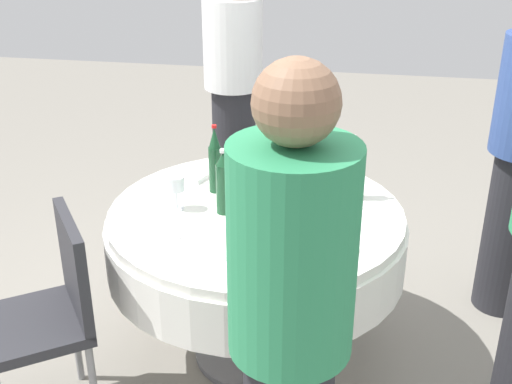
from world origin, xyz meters
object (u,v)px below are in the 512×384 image
bottle_dark_green_far (284,177)px  plate_near (320,177)px  wine_glass_west (176,185)px  bottle_green_inner (351,169)px  person_mid (290,336)px  person_inner (234,95)px  bottle_dark_green_west (224,183)px  plate_rear (323,248)px  dining_table (256,242)px  bottle_dark_green_east (257,178)px  bottle_dark_green_mid (215,161)px  plate_south (237,245)px  chair_front (52,306)px  wine_glass_inner (287,169)px

bottle_dark_green_far → plate_near: bottle_dark_green_far is taller
bottle_dark_green_far → wine_glass_west: bottle_dark_green_far is taller
bottle_green_inner → person_mid: size_ratio=0.18×
bottle_green_inner → person_inner: bearing=-145.6°
bottle_dark_green_west → plate_rear: 0.50m
bottle_green_inner → person_inner: 1.29m
dining_table → bottle_dark_green_east: bearing=170.2°
bottle_green_inner → plate_near: (-0.17, -0.14, -0.12)m
bottle_dark_green_mid → plate_rear: 0.68m
plate_near → person_inner: person_inner is taller
plate_rear → person_mid: bearing=-3.4°
bottle_dark_green_east → person_mid: size_ratio=0.19×
wine_glass_west → plate_near: 0.70m
bottle_dark_green_east → bottle_dark_green_mid: 0.25m
plate_rear → person_mid: (0.68, -0.04, 0.11)m
bottle_dark_green_far → plate_near: (-0.28, 0.14, -0.11)m
bottle_dark_green_mid → bottle_green_inner: (-0.03, 0.59, -0.01)m
wine_glass_west → plate_south: size_ratio=0.71×
bottle_dark_green_mid → person_mid: person_mid is taller
dining_table → chair_front: size_ratio=1.45×
bottle_dark_green_east → plate_near: bearing=145.9°
plate_south → plate_near: same height
wine_glass_inner → plate_south: wine_glass_inner is taller
bottle_dark_green_far → person_inner: bearing=-158.8°
plate_near → person_mid: person_mid is taller
bottle_dark_green_east → plate_south: bearing=-3.4°
person_mid → wine_glass_west: bearing=-72.4°
bottle_dark_green_east → chair_front: 0.94m
bottle_dark_green_mid → wine_glass_west: bottle_dark_green_mid is taller
bottle_dark_green_west → plate_south: size_ratio=1.34×
wine_glass_west → plate_south: bearing=48.6°
bottle_dark_green_east → wine_glass_inner: bearing=151.0°
dining_table → bottle_dark_green_east: 0.30m
bottle_green_inner → bottle_dark_green_west: 0.55m
bottle_dark_green_mid → chair_front: (0.65, -0.50, -0.36)m
wine_glass_inner → person_inner: 1.15m
plate_near → person_inner: size_ratio=0.14×
dining_table → bottle_green_inner: 0.51m
dining_table → wine_glass_inner: wine_glass_inner is taller
bottle_dark_green_east → bottle_green_inner: 0.41m
wine_glass_west → person_mid: 1.08m
bottle_dark_green_far → dining_table: bearing=-52.1°
plate_rear → person_mid: size_ratio=0.16×
bottle_dark_green_east → wine_glass_west: size_ratio=2.08×
person_inner → chair_front: (1.75, -0.35, -0.32)m
plate_rear → dining_table: bearing=-132.5°
wine_glass_inner → plate_near: (-0.16, 0.13, -0.10)m
bottle_dark_green_east → bottle_dark_green_west: bearing=-68.4°
bottle_dark_green_west → wine_glass_inner: bearing=135.5°
chair_front → bottle_dark_green_west: bearing=-86.8°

